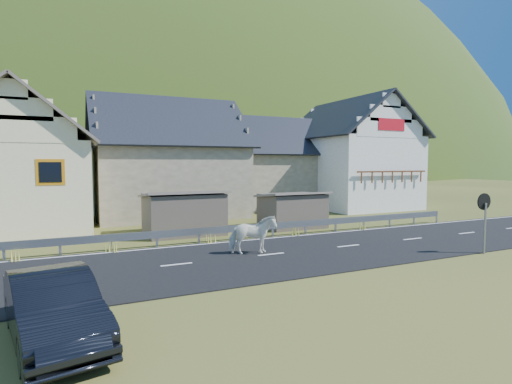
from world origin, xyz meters
TOP-DOWN VIEW (x-y plane):
  - ground at (0.00, 0.00)m, footprint 160.00×160.00m
  - road at (0.00, 0.00)m, footprint 60.00×7.00m
  - lane_markings at (0.00, 0.00)m, footprint 60.00×6.60m
  - guardrail at (-0.00, 3.68)m, footprint 28.10×0.09m
  - shed_left at (-2.00, 6.50)m, footprint 4.30×3.30m
  - shed_right at (4.50, 6.00)m, footprint 3.80×2.90m
  - house_cream at (-10.00, 12.00)m, footprint 7.80×9.80m
  - house_stone_a at (-1.00, 15.00)m, footprint 10.80×9.80m
  - house_stone_b at (9.00, 17.00)m, footprint 9.80×8.80m
  - house_white at (15.00, 14.00)m, footprint 8.80×10.80m
  - mountain at (5.00, 180.00)m, footprint 440.00×280.00m
  - horse at (-0.67, 0.41)m, footprint 1.22×2.05m
  - car at (-7.95, -5.17)m, footprint 2.41×4.75m
  - traffic_mirror at (8.31, -3.53)m, footprint 0.72×0.21m

SIDE VIEW (x-z plane):
  - mountain at x=5.00m, z-range -150.00..110.00m
  - ground at x=0.00m, z-range 0.00..0.00m
  - road at x=0.00m, z-range 0.00..0.04m
  - lane_markings at x=0.00m, z-range 0.04..0.05m
  - guardrail at x=0.00m, z-range 0.19..0.94m
  - car at x=-7.95m, z-range 0.00..1.49m
  - horse at x=-0.67m, z-range 0.04..1.66m
  - shed_right at x=4.50m, z-range -0.10..2.10m
  - shed_left at x=-2.00m, z-range -0.10..2.30m
  - traffic_mirror at x=8.31m, z-range 0.60..3.18m
  - house_stone_b at x=9.00m, z-range 0.19..8.29m
  - house_cream at x=-10.00m, z-range 0.21..8.51m
  - house_stone_a at x=-1.00m, z-range 0.18..9.08m
  - house_white at x=15.00m, z-range 0.21..9.91m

